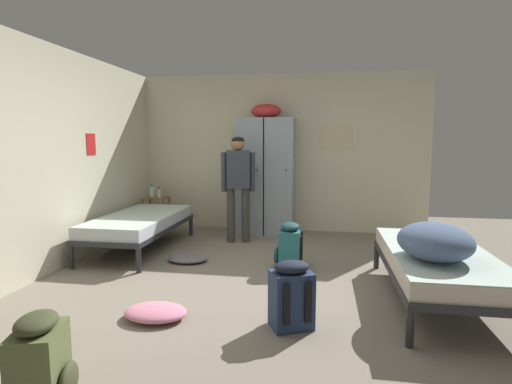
{
  "coord_description": "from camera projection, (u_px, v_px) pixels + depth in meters",
  "views": [
    {
      "loc": [
        0.7,
        -3.89,
        1.49
      ],
      "look_at": [
        0.0,
        0.27,
        0.95
      ],
      "focal_mm": 27.97,
      "sensor_mm": 36.0,
      "label": 1
    }
  ],
  "objects": [
    {
      "name": "ground_plane",
      "position": [
        252.0,
        286.0,
        4.11
      ],
      "size": [
        8.66,
        8.66,
        0.0
      ],
      "primitive_type": "plane",
      "color": "gray"
    },
    {
      "name": "room_backdrop",
      "position": [
        178.0,
        156.0,
        5.4
      ],
      "size": [
        4.75,
        5.47,
        2.58
      ],
      "color": "beige",
      "rests_on": "ground_plane"
    },
    {
      "name": "locker_bank",
      "position": [
        266.0,
        174.0,
        6.39
      ],
      "size": [
        0.9,
        0.55,
        2.07
      ],
      "color": "#8C99A3",
      "rests_on": "ground_plane"
    },
    {
      "name": "shelf_unit",
      "position": [
        157.0,
        210.0,
        6.63
      ],
      "size": [
        0.38,
        0.3,
        0.57
      ],
      "color": "brown",
      "rests_on": "ground_plane"
    },
    {
      "name": "bed_right",
      "position": [
        438.0,
        262.0,
        3.69
      ],
      "size": [
        0.9,
        1.9,
        0.49
      ],
      "color": "#28282D",
      "rests_on": "ground_plane"
    },
    {
      "name": "bed_left_rear",
      "position": [
        140.0,
        223.0,
        5.46
      ],
      "size": [
        0.9,
        1.9,
        0.49
      ],
      "color": "#28282D",
      "rests_on": "ground_plane"
    },
    {
      "name": "bedding_heap",
      "position": [
        435.0,
        241.0,
        3.39
      ],
      "size": [
        0.61,
        0.74,
        0.31
      ],
      "color": "slate",
      "rests_on": "bed_right"
    },
    {
      "name": "person_traveler",
      "position": [
        238.0,
        179.0,
        5.82
      ],
      "size": [
        0.48,
        0.27,
        1.55
      ],
      "color": "#3D3833",
      "rests_on": "ground_plane"
    },
    {
      "name": "water_bottle",
      "position": [
        152.0,
        191.0,
        6.63
      ],
      "size": [
        0.07,
        0.07,
        0.2
      ],
      "color": "silver",
      "rests_on": "shelf_unit"
    },
    {
      "name": "lotion_bottle",
      "position": [
        159.0,
        193.0,
        6.54
      ],
      "size": [
        0.05,
        0.05,
        0.17
      ],
      "color": "beige",
      "rests_on": "shelf_unit"
    },
    {
      "name": "backpack_teal",
      "position": [
        289.0,
        247.0,
        4.67
      ],
      "size": [
        0.34,
        0.32,
        0.55
      ],
      "color": "#23666B",
      "rests_on": "ground_plane"
    },
    {
      "name": "backpack_olive",
      "position": [
        41.0,
        363.0,
        2.22
      ],
      "size": [
        0.39,
        0.37,
        0.55
      ],
      "color": "#566038",
      "rests_on": "ground_plane"
    },
    {
      "name": "backpack_navy",
      "position": [
        291.0,
        296.0,
        3.19
      ],
      "size": [
        0.39,
        0.4,
        0.55
      ],
      "color": "navy",
      "rests_on": "ground_plane"
    },
    {
      "name": "clothes_pile_pink",
      "position": [
        156.0,
        312.0,
        3.36
      ],
      "size": [
        0.53,
        0.39,
        0.11
      ],
      "color": "pink",
      "rests_on": "ground_plane"
    },
    {
      "name": "clothes_pile_grey",
      "position": [
        188.0,
        258.0,
        4.96
      ],
      "size": [
        0.49,
        0.37,
        0.08
      ],
      "color": "slate",
      "rests_on": "ground_plane"
    }
  ]
}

